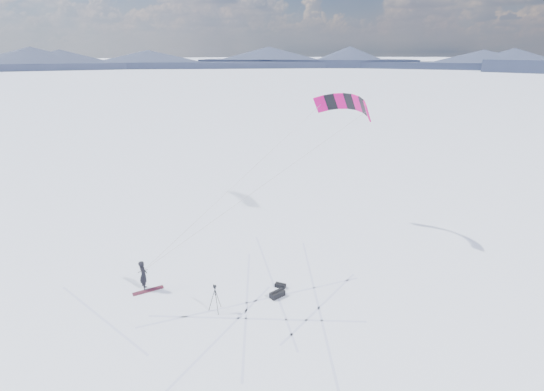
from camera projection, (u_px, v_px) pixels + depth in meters
ground at (207, 305)px, 20.59m from camera, size 1800.00×1800.00×0.00m
horizon_hills at (203, 243)px, 19.36m from camera, size 704.84×706.81×8.80m
snow_tracks at (204, 314)px, 19.88m from camera, size 17.62×14.39×0.01m
snowkiter at (145, 289)px, 22.01m from camera, size 0.49×0.68×1.75m
snowboard at (148, 291)px, 21.80m from camera, size 1.68×0.39×0.04m
tripod at (215, 295)px, 19.83m from camera, size 0.69×0.63×1.49m
gear_bag_a at (277, 294)px, 21.24m from camera, size 0.88×0.50×0.37m
gear_bag_b at (280, 285)px, 22.11m from camera, size 0.59×0.65×0.27m
power_kite at (345, 106)px, 27.09m from camera, size 15.97×5.09×8.66m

